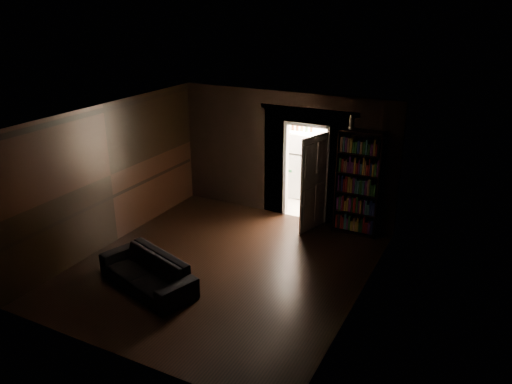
{
  "coord_description": "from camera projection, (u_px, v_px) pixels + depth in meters",
  "views": [
    {
      "loc": [
        4.2,
        -6.89,
        4.61
      ],
      "look_at": [
        0.23,
        0.9,
        1.21
      ],
      "focal_mm": 35.0,
      "sensor_mm": 36.0,
      "label": 1
    }
  ],
  "objects": [
    {
      "name": "bottles",
      "position": [
        302.0,
        125.0,
        11.89
      ],
      "size": [
        0.69,
        0.3,
        0.28
      ],
      "primitive_type": "cube",
      "rotation": [
        0.0,
        0.0,
        -0.31
      ],
      "color": "black",
      "rests_on": "refrigerator"
    },
    {
      "name": "sofa",
      "position": [
        147.0,
        267.0,
        8.45
      ],
      "size": [
        2.09,
        1.39,
        0.74
      ],
      "primitive_type": "imported",
      "rotation": [
        0.0,
        0.0,
        -0.32
      ],
      "color": "black",
      "rests_on": "ground"
    },
    {
      "name": "kitchen_alcove",
      "position": [
        323.0,
        153.0,
        11.74
      ],
      "size": [
        2.2,
        1.8,
        2.6
      ],
      "color": "beige",
      "rests_on": "ground"
    },
    {
      "name": "figurine",
      "position": [
        351.0,
        122.0,
        9.83
      ],
      "size": [
        0.12,
        0.12,
        0.28
      ],
      "primitive_type": "cube",
      "rotation": [
        0.0,
        0.0,
        0.36
      ],
      "color": "white",
      "rests_on": "bookshelf"
    },
    {
      "name": "ground",
      "position": [
        223.0,
        267.0,
        9.17
      ],
      "size": [
        5.5,
        5.5,
        0.0
      ],
      "primitive_type": "plane",
      "color": "black",
      "rests_on": "ground"
    },
    {
      "name": "room_walls",
      "position": [
        249.0,
        164.0,
        9.46
      ],
      "size": [
        5.02,
        5.61,
        2.84
      ],
      "color": "black",
      "rests_on": "ground"
    },
    {
      "name": "door",
      "position": [
        314.0,
        183.0,
        10.37
      ],
      "size": [
        0.28,
        0.83,
        2.05
      ],
      "primitive_type": "cube",
      "rotation": [
        0.0,
        0.0,
        1.29
      ],
      "color": "silver",
      "rests_on": "ground"
    },
    {
      "name": "refrigerator",
      "position": [
        302.0,
        164.0,
        12.26
      ],
      "size": [
        0.8,
        0.74,
        1.65
      ],
      "primitive_type": "cube",
      "rotation": [
        0.0,
        0.0,
        0.09
      ],
      "color": "white",
      "rests_on": "ground"
    },
    {
      "name": "bookshelf",
      "position": [
        358.0,
        183.0,
        10.16
      ],
      "size": [
        0.95,
        0.56,
        2.2
      ],
      "primitive_type": "cube",
      "rotation": [
        0.0,
        0.0,
        0.29
      ],
      "color": "black",
      "rests_on": "ground"
    }
  ]
}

